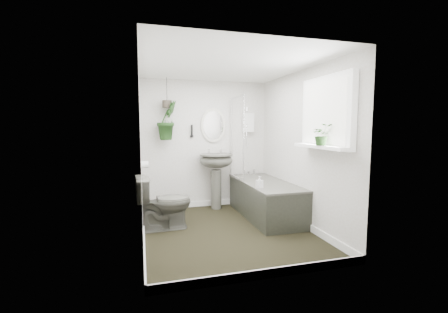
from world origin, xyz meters
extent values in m
cube|color=black|center=(0.00, 0.00, -0.01)|extent=(2.30, 2.80, 0.02)
cube|color=white|center=(0.00, 0.00, 2.31)|extent=(2.30, 2.80, 0.02)
cube|color=silver|center=(0.00, 1.41, 1.15)|extent=(2.30, 0.02, 2.30)
cube|color=silver|center=(0.00, -1.41, 1.15)|extent=(2.30, 0.02, 2.30)
cube|color=silver|center=(-1.16, 0.00, 1.15)|extent=(0.02, 2.80, 2.30)
cube|color=silver|center=(1.16, 0.00, 1.15)|extent=(0.02, 2.80, 2.30)
cube|color=white|center=(0.00, 0.00, 0.05)|extent=(2.30, 2.80, 0.10)
cube|color=white|center=(0.80, 1.34, 1.55)|extent=(0.20, 0.10, 0.35)
ellipsoid|color=silver|center=(0.14, 1.37, 1.50)|extent=(0.46, 0.03, 0.62)
cylinder|color=black|center=(-0.26, 1.36, 1.40)|extent=(0.04, 0.04, 0.22)
cylinder|color=white|center=(-1.10, 0.70, 0.90)|extent=(0.11, 0.11, 0.11)
cube|color=white|center=(1.09, -0.70, 1.65)|extent=(0.08, 1.00, 0.90)
cube|color=white|center=(1.02, -0.70, 1.23)|extent=(0.18, 1.00, 0.04)
cube|color=white|center=(1.04, -0.70, 1.65)|extent=(0.01, 0.86, 0.76)
imported|color=#4A4941|center=(-0.85, 0.33, 0.39)|extent=(0.79, 0.48, 0.78)
imported|color=black|center=(0.97, -0.79, 1.38)|extent=(0.29, 0.27, 0.26)
imported|color=black|center=(-0.70, 1.25, 1.58)|extent=(0.47, 0.46, 0.67)
imported|color=black|center=(0.51, 0.04, 0.67)|extent=(0.10, 0.10, 0.18)
cylinder|color=#393228|center=(-0.70, 1.25, 1.86)|extent=(0.16, 0.16, 0.12)
camera|label=1|loc=(-1.14, -3.97, 1.48)|focal=24.00mm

